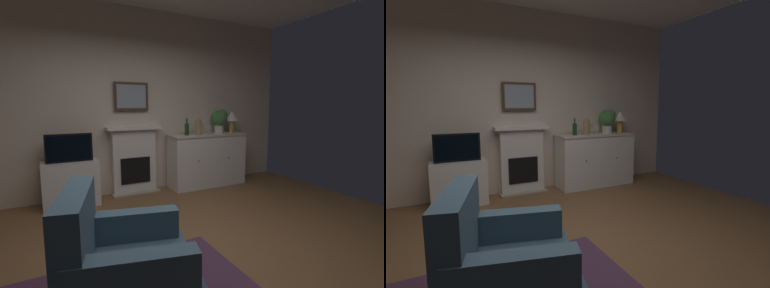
# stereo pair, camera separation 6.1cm
# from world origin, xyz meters

# --- Properties ---
(ground_plane) EXTENTS (6.22, 4.84, 0.10)m
(ground_plane) POSITION_xyz_m (0.00, 0.00, -0.05)
(ground_plane) COLOR brown
(ground_plane) RESTS_ON ground
(wall_rear) EXTENTS (6.22, 0.06, 2.97)m
(wall_rear) POSITION_xyz_m (0.00, 2.39, 1.49)
(wall_rear) COLOR beige
(wall_rear) RESTS_ON ground_plane
(fireplace_unit) EXTENTS (0.87, 0.30, 1.10)m
(fireplace_unit) POSITION_xyz_m (0.12, 2.26, 0.55)
(fireplace_unit) COLOR white
(fireplace_unit) RESTS_ON ground_plane
(framed_picture) EXTENTS (0.55, 0.04, 0.45)m
(framed_picture) POSITION_xyz_m (0.12, 2.31, 1.57)
(framed_picture) COLOR #473323
(sideboard_cabinet) EXTENTS (1.41, 0.49, 0.93)m
(sideboard_cabinet) POSITION_xyz_m (1.41, 2.08, 0.47)
(sideboard_cabinet) COLOR white
(sideboard_cabinet) RESTS_ON ground_plane
(table_lamp) EXTENTS (0.26, 0.26, 0.40)m
(table_lamp) POSITION_xyz_m (1.94, 2.08, 1.21)
(table_lamp) COLOR #B79338
(table_lamp) RESTS_ON sideboard_cabinet
(wine_bottle) EXTENTS (0.08, 0.08, 0.29)m
(wine_bottle) POSITION_xyz_m (1.00, 2.07, 1.04)
(wine_bottle) COLOR #193F1E
(wine_bottle) RESTS_ON sideboard_cabinet
(wine_glass_left) EXTENTS (0.07, 0.07, 0.16)m
(wine_glass_left) POSITION_xyz_m (1.35, 2.09, 1.05)
(wine_glass_left) COLOR silver
(wine_glass_left) RESTS_ON sideboard_cabinet
(wine_glass_center) EXTENTS (0.07, 0.07, 0.16)m
(wine_glass_center) POSITION_xyz_m (1.46, 2.08, 1.05)
(wine_glass_center) COLOR silver
(wine_glass_center) RESTS_ON sideboard_cabinet
(vase_decorative) EXTENTS (0.11, 0.11, 0.28)m
(vase_decorative) POSITION_xyz_m (1.21, 2.03, 1.07)
(vase_decorative) COLOR #9E7F5B
(vase_decorative) RESTS_ON sideboard_cabinet
(tv_cabinet) EXTENTS (0.75, 0.42, 0.64)m
(tv_cabinet) POSITION_xyz_m (-0.85, 2.10, 0.32)
(tv_cabinet) COLOR white
(tv_cabinet) RESTS_ON ground_plane
(tv_set) EXTENTS (0.62, 0.07, 0.40)m
(tv_set) POSITION_xyz_m (-0.85, 2.08, 0.84)
(tv_set) COLOR black
(tv_set) RESTS_ON tv_cabinet
(potted_plant_small) EXTENTS (0.30, 0.30, 0.43)m
(potted_plant_small) POSITION_xyz_m (1.70, 2.13, 1.19)
(potted_plant_small) COLOR beige
(potted_plant_small) RESTS_ON sideboard_cabinet
(armchair) EXTENTS (0.97, 0.93, 0.92)m
(armchair) POSITION_xyz_m (-0.76, -0.45, 0.38)
(armchair) COLOR #3F596B
(armchair) RESTS_ON ground_plane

